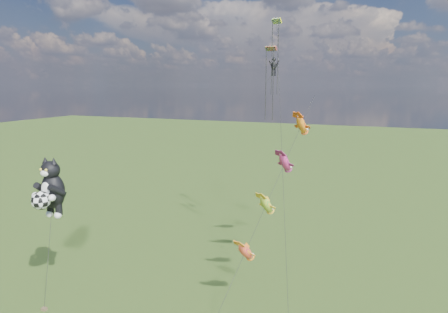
% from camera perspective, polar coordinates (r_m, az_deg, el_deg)
% --- Properties ---
extents(ground, '(300.00, 300.00, 0.00)m').
position_cam_1_polar(ground, '(34.27, -12.85, -20.17)').
color(ground, '#1D380E').
extents(cat_kite_rig, '(2.50, 4.11, 11.78)m').
position_cam_1_polar(cat_kite_rig, '(33.78, -24.99, -4.48)').
color(cat_kite_rig, brown).
rests_on(cat_kite_rig, ground).
extents(fish_windsock_rig, '(4.61, 15.35, 16.54)m').
position_cam_1_polar(fish_windsock_rig, '(32.09, 7.85, -4.14)').
color(fish_windsock_rig, brown).
rests_on(fish_windsock_rig, ground).
extents(parafoil_rig, '(6.30, 16.64, 24.31)m').
position_cam_1_polar(parafoil_rig, '(38.61, 7.66, 13.41)').
color(parafoil_rig, brown).
rests_on(parafoil_rig, ground).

